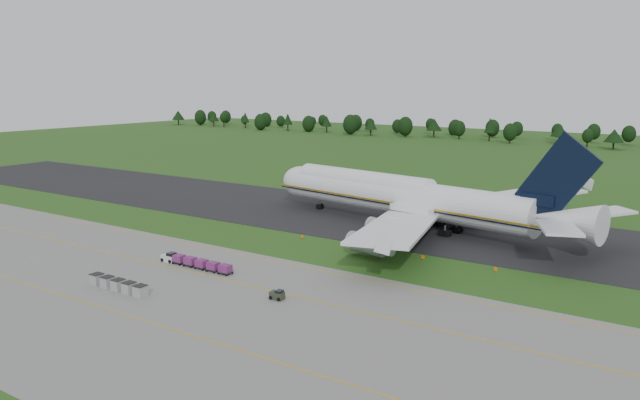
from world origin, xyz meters
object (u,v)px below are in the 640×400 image
Objects in this scene: uld_row at (118,285)px; edge_markers at (390,252)px; utility_cart at (277,296)px; aircraft at (406,197)px; baggage_train at (195,262)px.

uld_row is 0.29× the size of edge_markers.
uld_row is (-21.43, -9.79, 0.30)m from utility_cart.
aircraft reaches higher than baggage_train.
uld_row is at bearing -120.51° from edge_markers.
aircraft is 62.75m from uld_row.
edge_markers is at bearing 86.21° from utility_cart.
baggage_train is at bearing 85.94° from uld_row.
utility_cart reaches higher than edge_markers.
aircraft is 22.61m from edge_markers.
baggage_train is at bearing 167.45° from utility_cart.
edge_markers is at bearing -71.03° from aircraft.
baggage_train is 20.91m from utility_cart.
uld_row is at bearing -94.06° from baggage_train.
uld_row is (-1.02, -14.33, 0.01)m from baggage_train.
aircraft reaches higher than utility_cart.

